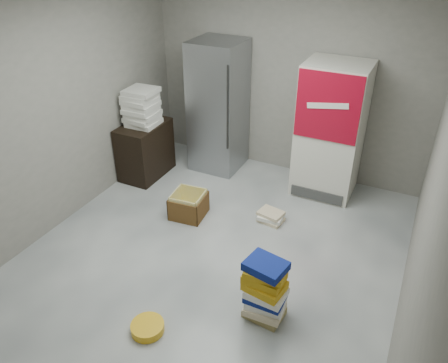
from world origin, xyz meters
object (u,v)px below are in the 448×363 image
coke_cooler (330,131)px  phonebook_stack_main (265,290)px  cardboard_box (189,206)px  wood_shelf (145,150)px  steel_fridge (218,107)px

coke_cooler → phonebook_stack_main: size_ratio=2.68×
cardboard_box → wood_shelf: bearing=143.1°
coke_cooler → cardboard_box: size_ratio=3.99×
phonebook_stack_main → steel_fridge: bearing=126.7°
coke_cooler → cardboard_box: bearing=-135.0°
phonebook_stack_main → cardboard_box: bearing=144.5°
wood_shelf → coke_cooler: bearing=16.3°
cardboard_box → steel_fridge: bearing=94.9°
phonebook_stack_main → cardboard_box: (-1.49, 1.14, -0.20)m
steel_fridge → coke_cooler: size_ratio=1.06×
wood_shelf → phonebook_stack_main: wood_shelf is taller
phonebook_stack_main → wood_shelf: bearing=147.1°
steel_fridge → wood_shelf: bearing=-138.7°
steel_fridge → coke_cooler: steel_fridge is taller
phonebook_stack_main → cardboard_box: phonebook_stack_main is taller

